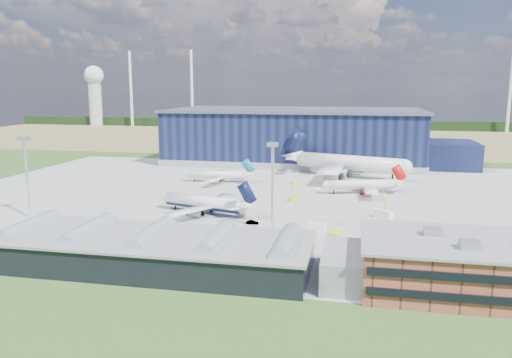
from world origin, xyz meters
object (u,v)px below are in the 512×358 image
object	(u,v)px
gse_tug_a	(294,199)
gse_van_b	(384,214)
gse_van_a	(183,232)
gse_tug_c	(294,183)
light_mast_center	(273,172)
airliner_red	(361,180)
light_mast_west	(26,164)
airliner_widebody	(350,155)
car_b	(252,222)
car_a	(220,249)
ops_building	(491,267)
airliner_navy	(204,196)
gse_van_c	(316,228)
gse_cart_b	(290,171)
gse_tug_b	(335,234)
hangar	(301,138)
gse_cart_a	(316,190)
airliner_regional	(216,171)

from	to	relation	value
gse_tug_a	gse_van_b	bearing A→B (deg)	-32.02
gse_van_a	gse_tug_c	xyz separation A→B (m)	(18.44, 72.40, -0.68)
light_mast_center	airliner_red	size ratio (longest dim) A/B	0.75
light_mast_west	airliner_widebody	distance (m)	121.43
car_b	car_a	bearing A→B (deg)	171.62
ops_building	car_a	size ratio (longest dim) A/B	13.48
airliner_navy	car_b	bearing A→B (deg)	169.30
gse_tug_c	gse_van_c	size ratio (longest dim) A/B	0.60
gse_van_c	gse_cart_b	bearing A→B (deg)	26.47
airliner_navy	gse_tug_b	xyz separation A→B (m)	(38.80, -15.60, -4.70)
car_b	gse_tug_b	bearing A→B (deg)	-109.79
hangar	airliner_widebody	distance (m)	48.02
car_a	gse_cart_a	bearing A→B (deg)	5.52
airliner_red	gse_cart_a	size ratio (longest dim) A/B	10.31
gse_van_a	gse_cart_a	bearing A→B (deg)	-8.25
airliner_widebody	gse_van_c	size ratio (longest dim) A/B	11.43
light_mast_west	gse_tug_b	xyz separation A→B (m)	(86.07, -1.59, -14.74)
hangar	gse_cart_b	xyz separation A→B (m)	(-0.74, -32.80, -11.05)
gse_van_a	gse_cart_b	distance (m)	101.98
light_mast_center	light_mast_west	bearing A→B (deg)	180.00
gse_van_b	gse_van_c	xyz separation A→B (m)	(-17.45, -17.50, -0.01)
light_mast_west	airliner_regional	bearing A→B (deg)	59.24
hangar	airliner_regional	xyz separation A→B (m)	(-25.62, -62.33, -6.99)
light_mast_center	car_b	distance (m)	17.12
hangar	gse_tug_b	xyz separation A→B (m)	(23.26, -126.40, -10.92)
light_mast_west	gse_cart_a	xyz separation A→B (m)	(76.84, 52.35, -14.79)
ops_building	airliner_regional	bearing A→B (deg)	130.08
hangar	gse_van_b	size ratio (longest dim) A/B	27.39
gse_tug_a	gse_van_c	world-z (taller)	gse_van_c
gse_tug_c	gse_van_c	xyz separation A→B (m)	(13.66, -61.87, 0.55)
gse_van_a	gse_van_c	bearing A→B (deg)	-55.78
gse_van_c	car_a	world-z (taller)	gse_van_c
hangar	gse_tug_c	distance (m)	62.69
light_mast_center	gse_cart_b	size ratio (longest dim) A/B	8.73
ops_building	airliner_navy	distance (m)	80.78
gse_tug_b	light_mast_center	bearing A→B (deg)	-177.03
gse_tug_c	gse_tug_a	bearing A→B (deg)	-104.70
ops_building	gse_tug_a	world-z (taller)	ops_building
light_mast_west	car_b	xyz separation A→B (m)	(63.60, 5.55, -14.87)
car_a	car_b	size ratio (longest dim) A/B	1.00
airliner_navy	gse_tug_c	xyz separation A→B (m)	(20.24, 49.25, -4.74)
airliner_red	gse_van_a	bearing A→B (deg)	37.30
light_mast_center	airliner_navy	world-z (taller)	light_mast_center
airliner_navy	gse_cart_a	xyz separation A→B (m)	(29.57, 38.34, -4.75)
airliner_regional	gse_cart_a	distance (m)	41.11
gse_tug_a	gse_tug_c	bearing A→B (deg)	97.18
airliner_regional	ops_building	bearing A→B (deg)	124.86
ops_building	gse_cart_b	world-z (taller)	ops_building
airliner_widebody	gse_tug_a	bearing A→B (deg)	-89.77
gse_tug_a	gse_cart_b	xyz separation A→B (m)	(-9.02, 56.08, -0.25)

